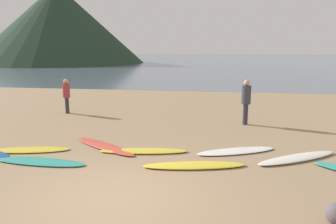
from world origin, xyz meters
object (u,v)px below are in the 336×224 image
object	(u,v)px
surfboard_1	(30,150)
surfboard_5	(194,165)
surfboard_6	(236,151)
surfboard_7	(297,158)
person_0	(66,93)
surfboard_2	(39,161)
surfboard_3	(104,146)
surfboard_4	(144,151)
person_1	(246,98)

from	to	relation	value
surfboard_1	surfboard_5	world-z (taller)	surfboard_5
surfboard_6	surfboard_7	world-z (taller)	surfboard_7
person_0	surfboard_2	bearing A→B (deg)	103.24
surfboard_5	surfboard_6	world-z (taller)	surfboard_5
surfboard_2	person_0	xyz separation A→B (m)	(-2.13, 6.14, 0.88)
surfboard_3	surfboard_4	size ratio (longest dim) A/B	1.05
surfboard_1	surfboard_3	distance (m)	2.13
surfboard_3	surfboard_5	size ratio (longest dim) A/B	1.01
person_0	person_1	bearing A→B (deg)	166.78
surfboard_5	surfboard_6	size ratio (longest dim) A/B	1.09
surfboard_6	person_1	size ratio (longest dim) A/B	1.37
person_1	surfboard_3	bearing A→B (deg)	64.33
surfboard_1	person_1	distance (m)	7.80
surfboard_3	person_1	size ratio (longest dim) A/B	1.52
surfboard_4	surfboard_3	bearing A→B (deg)	159.96
surfboard_4	surfboard_7	world-z (taller)	surfboard_7
surfboard_7	person_0	bearing A→B (deg)	118.98
surfboard_4	surfboard_6	bearing A→B (deg)	0.43
person_1	person_0	bearing A→B (deg)	17.59
surfboard_2	surfboard_6	size ratio (longest dim) A/B	1.08
surfboard_1	person_0	distance (m)	5.51
surfboard_1	person_0	bearing A→B (deg)	91.81
surfboard_1	surfboard_4	size ratio (longest dim) A/B	0.91
surfboard_7	person_0	xyz separation A→B (m)	(-8.86, 4.88, 0.87)
surfboard_5	surfboard_4	bearing A→B (deg)	137.01
surfboard_1	surfboard_6	distance (m)	5.98
surfboard_2	surfboard_3	world-z (taller)	surfboard_3
surfboard_4	surfboard_7	bearing A→B (deg)	-8.00
surfboard_2	surfboard_6	world-z (taller)	surfboard_6
surfboard_5	person_0	distance (m)	8.53
surfboard_5	person_1	distance (m)	5.20
surfboard_4	surfboard_1	bearing A→B (deg)	178.32
surfboard_3	surfboard_6	bearing A→B (deg)	35.99
surfboard_4	person_0	bearing A→B (deg)	125.34
surfboard_2	surfboard_1	bearing A→B (deg)	135.21
surfboard_6	person_0	world-z (taller)	person_0
surfboard_3	surfboard_5	distance (m)	3.04
surfboard_5	person_1	bearing A→B (deg)	60.12
surfboard_3	surfboard_4	xyz separation A→B (m)	(1.27, -0.27, -0.00)
surfboard_6	person_0	size ratio (longest dim) A/B	1.53
surfboard_1	person_1	xyz separation A→B (m)	(6.45, 4.27, 0.99)
surfboard_1	surfboard_6	xyz separation A→B (m)	(5.93, 0.77, 0.00)
surfboard_3	person_0	world-z (taller)	person_0
surfboard_1	surfboard_5	size ratio (longest dim) A/B	0.88
surfboard_5	person_1	size ratio (longest dim) A/B	1.50
surfboard_1	surfboard_7	bearing A→B (deg)	-9.54
surfboard_5	person_1	world-z (taller)	person_1
surfboard_4	surfboard_7	xyz separation A→B (m)	(4.22, 0.01, 0.01)
surfboard_6	surfboard_7	size ratio (longest dim) A/B	0.91
surfboard_2	surfboard_7	world-z (taller)	surfboard_7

